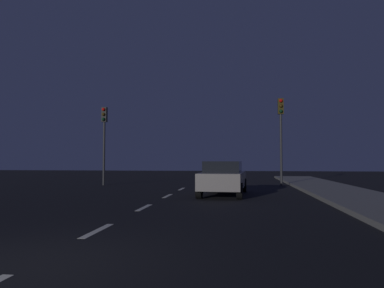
% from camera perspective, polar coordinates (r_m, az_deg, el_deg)
% --- Properties ---
extents(ground_plane, '(80.00, 80.00, 0.00)m').
position_cam_1_polar(ground_plane, '(12.32, -6.84, -9.57)').
color(ground_plane, black).
extents(lane_stripe_second, '(0.16, 1.60, 0.01)m').
position_cam_1_polar(lane_stripe_second, '(8.17, -14.68, -13.05)').
color(lane_stripe_second, silver).
rests_on(lane_stripe_second, ground_plane).
extents(lane_stripe_third, '(0.16, 1.60, 0.01)m').
position_cam_1_polar(lane_stripe_third, '(11.74, -7.57, -9.89)').
color(lane_stripe_third, silver).
rests_on(lane_stripe_third, ground_plane).
extents(lane_stripe_fourth, '(0.16, 1.60, 0.01)m').
position_cam_1_polar(lane_stripe_fourth, '(15.42, -3.88, -8.16)').
color(lane_stripe_fourth, silver).
rests_on(lane_stripe_fourth, ground_plane).
extents(lane_stripe_fifth, '(0.16, 1.60, 0.01)m').
position_cam_1_polar(lane_stripe_fifth, '(19.15, -1.63, -7.08)').
color(lane_stripe_fifth, silver).
rests_on(lane_stripe_fifth, ground_plane).
extents(traffic_signal_left, '(0.32, 0.38, 4.74)m').
position_cam_1_polar(traffic_signal_left, '(22.66, -13.69, 2.12)').
color(traffic_signal_left, '#2D2D30').
rests_on(traffic_signal_left, ground_plane).
extents(traffic_signal_right, '(0.32, 0.38, 5.05)m').
position_cam_1_polar(traffic_signal_right, '(21.29, 13.83, 2.95)').
color(traffic_signal_right, '#2D2D30').
rests_on(traffic_signal_right, ground_plane).
extents(car_stopped_ahead, '(2.04, 4.47, 1.46)m').
position_cam_1_polar(car_stopped_ahead, '(15.77, 4.98, -5.30)').
color(car_stopped_ahead, gray).
rests_on(car_stopped_ahead, ground_plane).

